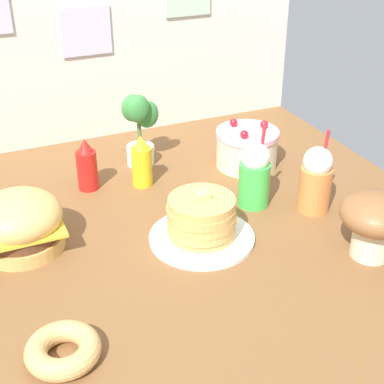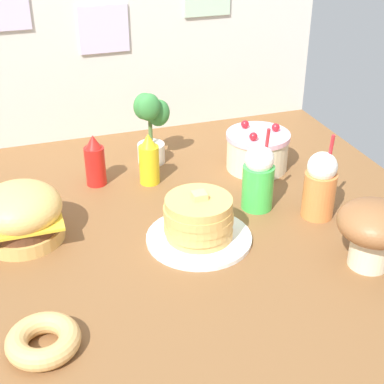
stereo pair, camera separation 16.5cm
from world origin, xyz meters
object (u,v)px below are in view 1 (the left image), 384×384
(ketchup_bottle, at_px, (87,166))
(orange_float_cup, at_px, (316,180))
(burger, at_px, (20,223))
(cream_soda_cup, at_px, (255,175))
(donut_pink_glaze, at_px, (63,349))
(pancake_stack, at_px, (202,222))
(mushroom_stool, at_px, (376,219))
(layer_cake, at_px, (247,148))
(potted_plant, at_px, (140,127))
(mustard_bottle, at_px, (142,162))

(ketchup_bottle, distance_m, orange_float_cup, 0.91)
(burger, height_order, ketchup_bottle, ketchup_bottle)
(ketchup_bottle, distance_m, cream_soda_cup, 0.68)
(burger, height_order, donut_pink_glaze, burger)
(cream_soda_cup, bearing_deg, pancake_stack, -153.32)
(donut_pink_glaze, distance_m, mushroom_stool, 1.07)
(pancake_stack, height_order, layer_cake, layer_cake)
(cream_soda_cup, height_order, mushroom_stool, cream_soda_cup)
(potted_plant, bearing_deg, pancake_stack, -90.60)
(burger, relative_size, mushroom_stool, 1.21)
(burger, bearing_deg, donut_pink_glaze, -88.82)
(layer_cake, height_order, ketchup_bottle, ketchup_bottle)
(cream_soda_cup, relative_size, donut_pink_glaze, 1.61)
(layer_cake, xyz_separation_m, orange_float_cup, (0.05, -0.44, 0.04))
(layer_cake, xyz_separation_m, potted_plant, (-0.42, 0.20, 0.09))
(orange_float_cup, bearing_deg, ketchup_bottle, 145.48)
(layer_cake, xyz_separation_m, mushroom_stool, (0.06, -0.77, 0.06))
(ketchup_bottle, relative_size, mushroom_stool, 0.91)
(ketchup_bottle, xyz_separation_m, mushroom_stool, (0.75, -0.85, 0.04))
(cream_soda_cup, bearing_deg, mushroom_stool, -66.79)
(ketchup_bottle, bearing_deg, mustard_bottle, -15.36)
(cream_soda_cup, relative_size, potted_plant, 0.98)
(ketchup_bottle, bearing_deg, donut_pink_glaze, -108.82)
(ketchup_bottle, relative_size, potted_plant, 0.66)
(layer_cake, xyz_separation_m, donut_pink_glaze, (-1.00, -0.82, -0.05))
(cream_soda_cup, xyz_separation_m, potted_plant, (-0.28, 0.51, 0.05))
(burger, bearing_deg, layer_cake, 13.63)
(mustard_bottle, bearing_deg, layer_cake, -2.32)
(mustard_bottle, bearing_deg, burger, -153.51)
(mustard_bottle, xyz_separation_m, cream_soda_cup, (0.34, -0.33, 0.03))
(cream_soda_cup, xyz_separation_m, mushroom_stool, (0.20, -0.46, 0.01))
(layer_cake, relative_size, donut_pink_glaze, 1.34)
(burger, distance_m, pancake_stack, 0.62)
(layer_cake, xyz_separation_m, ketchup_bottle, (-0.69, 0.08, 0.02))
(pancake_stack, bearing_deg, mustard_bottle, 96.34)
(layer_cake, xyz_separation_m, cream_soda_cup, (-0.14, -0.31, 0.04))
(burger, distance_m, potted_plant, 0.75)
(mustard_bottle, relative_size, potted_plant, 0.66)
(mustard_bottle, bearing_deg, pancake_stack, -83.66)
(mustard_bottle, distance_m, mushroom_stool, 0.95)
(burger, xyz_separation_m, pancake_stack, (0.58, -0.21, -0.02))
(burger, distance_m, layer_cake, 1.04)
(pancake_stack, xyz_separation_m, donut_pink_glaze, (-0.57, -0.36, -0.04))
(layer_cake, height_order, mustard_bottle, mustard_bottle)
(mustard_bottle, distance_m, orange_float_cup, 0.70)
(mustard_bottle, relative_size, cream_soda_cup, 0.67)
(burger, relative_size, pancake_stack, 0.78)
(potted_plant, bearing_deg, cream_soda_cup, -61.06)
(cream_soda_cup, xyz_separation_m, donut_pink_glaze, (-0.86, -0.51, -0.10))
(pancake_stack, xyz_separation_m, potted_plant, (0.01, 0.66, 0.10))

